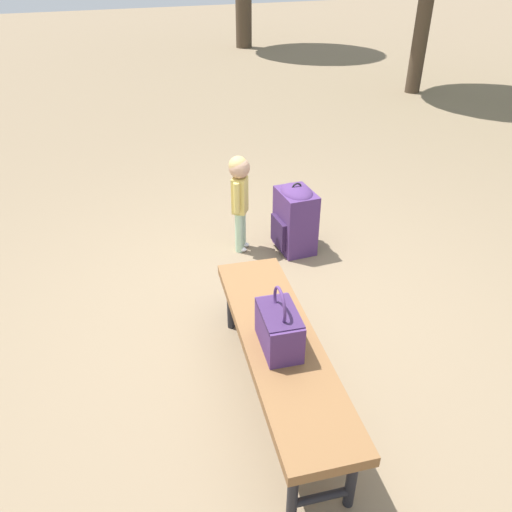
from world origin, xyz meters
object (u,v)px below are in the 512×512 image
(park_bench, at_px, (280,348))
(backpack_large, at_px, (295,217))
(backpack_small, at_px, (248,293))
(handbag, at_px, (279,327))
(child_standing, at_px, (240,190))

(park_bench, distance_m, backpack_large, 1.71)
(backpack_large, bearing_deg, park_bench, 151.36)
(backpack_large, bearing_deg, backpack_small, 134.68)
(handbag, xyz_separation_m, child_standing, (1.71, -0.42, -0.02))
(handbag, relative_size, backpack_small, 1.06)
(backpack_large, distance_m, backpack_small, 0.99)
(park_bench, bearing_deg, backpack_large, -28.64)
(backpack_large, bearing_deg, child_standing, 68.75)
(backpack_small, bearing_deg, handbag, 169.69)
(park_bench, height_order, backpack_small, park_bench)
(park_bench, bearing_deg, child_standing, -13.17)
(park_bench, bearing_deg, handbag, 143.13)
(handbag, distance_m, child_standing, 1.76)
(backpack_large, bearing_deg, handbag, 151.12)
(child_standing, bearing_deg, backpack_small, 162.70)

